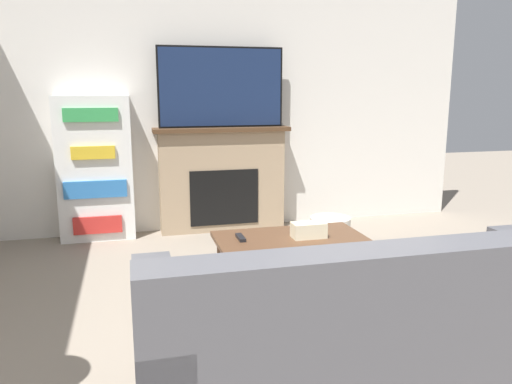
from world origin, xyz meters
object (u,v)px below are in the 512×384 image
object	(u,v)px
fireplace	(222,179)
tv	(221,87)
storage_basket	(330,226)
couch	(388,372)
coffee_table	(290,246)
bookshelf	(95,169)

from	to	relation	value
fireplace	tv	bearing A→B (deg)	-90.00
tv	storage_basket	bearing A→B (deg)	-25.09
couch	coffee_table	world-z (taller)	couch
fireplace	bookshelf	world-z (taller)	bookshelf
storage_basket	tv	bearing A→B (deg)	154.91
bookshelf	storage_basket	world-z (taller)	bookshelf
fireplace	couch	size ratio (longest dim) A/B	0.70
fireplace	coffee_table	distance (m)	1.90
couch	bookshelf	world-z (taller)	bookshelf
coffee_table	storage_basket	bearing A→B (deg)	58.01
fireplace	couch	bearing A→B (deg)	-89.24
tv	couch	distance (m)	3.47
tv	storage_basket	distance (m)	1.73
bookshelf	tv	bearing A→B (deg)	0.09
bookshelf	storage_basket	bearing A→B (deg)	-11.79
bookshelf	storage_basket	xyz separation A→B (m)	(2.21, -0.46, -0.59)
fireplace	bookshelf	bearing A→B (deg)	-178.97
coffee_table	couch	bearing A→B (deg)	-92.50
couch	coffee_table	distance (m)	1.42
tv	coffee_table	bearing A→B (deg)	-86.77
tv	couch	size ratio (longest dim) A/B	0.64
fireplace	coffee_table	size ratio (longest dim) A/B	1.38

